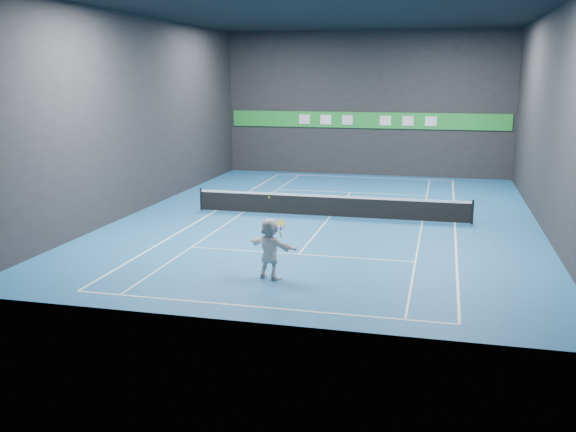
% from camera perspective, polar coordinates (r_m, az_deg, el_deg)
% --- Properties ---
extents(ground, '(26.00, 26.00, 0.00)m').
position_cam_1_polar(ground, '(29.10, 3.75, -0.08)').
color(ground, '#1B5995').
rests_on(ground, ground).
extents(ceiling, '(26.00, 26.00, 0.00)m').
position_cam_1_polar(ceiling, '(28.55, 4.01, 17.85)').
color(ceiling, black).
rests_on(ceiling, ground).
extents(wall_back, '(18.00, 0.10, 9.00)m').
position_cam_1_polar(wall_back, '(41.32, 7.03, 9.84)').
color(wall_back, black).
rests_on(wall_back, ground).
extents(wall_front, '(18.00, 0.10, 9.00)m').
position_cam_1_polar(wall_front, '(15.86, -4.28, 5.96)').
color(wall_front, black).
rests_on(wall_front, ground).
extents(wall_left, '(0.10, 26.00, 9.00)m').
position_cam_1_polar(wall_left, '(31.29, -12.79, 8.84)').
color(wall_left, black).
rests_on(wall_left, ground).
extents(wall_right, '(0.10, 26.00, 9.00)m').
position_cam_1_polar(wall_right, '(28.35, 22.27, 7.90)').
color(wall_right, black).
rests_on(wall_right, ground).
extents(baseline_near, '(10.98, 0.08, 0.01)m').
position_cam_1_polar(baseline_near, '(17.95, -2.95, -8.05)').
color(baseline_near, white).
rests_on(baseline_near, ground).
extents(baseline_far, '(10.98, 0.08, 0.01)m').
position_cam_1_polar(baseline_far, '(40.66, 6.67, 3.44)').
color(baseline_far, white).
rests_on(baseline_far, ground).
extents(sideline_doubles_left, '(0.08, 23.78, 0.01)m').
position_cam_1_polar(sideline_doubles_left, '(30.50, -6.46, 0.45)').
color(sideline_doubles_left, white).
rests_on(sideline_doubles_left, ground).
extents(sideline_doubles_right, '(0.08, 23.78, 0.01)m').
position_cam_1_polar(sideline_doubles_right, '(28.69, 14.61, -0.63)').
color(sideline_doubles_right, white).
rests_on(sideline_doubles_right, ground).
extents(sideline_singles_left, '(0.06, 23.78, 0.01)m').
position_cam_1_polar(sideline_singles_left, '(30.06, -3.99, 0.32)').
color(sideline_singles_left, white).
rests_on(sideline_singles_left, ground).
extents(sideline_singles_right, '(0.06, 23.78, 0.01)m').
position_cam_1_polar(sideline_singles_right, '(28.70, 11.85, -0.49)').
color(sideline_singles_right, white).
rests_on(sideline_singles_right, ground).
extents(service_line_near, '(8.23, 0.06, 0.01)m').
position_cam_1_polar(service_line_near, '(23.00, 0.96, -3.42)').
color(service_line_near, white).
rests_on(service_line_near, ground).
extents(service_line_far, '(8.23, 0.06, 0.01)m').
position_cam_1_polar(service_line_far, '(35.30, 5.56, 2.10)').
color(service_line_far, white).
rests_on(service_line_far, ground).
extents(center_service_line, '(0.06, 12.80, 0.01)m').
position_cam_1_polar(center_service_line, '(29.10, 3.75, -0.08)').
color(center_service_line, white).
rests_on(center_service_line, ground).
extents(player, '(1.89, 1.23, 1.95)m').
position_cam_1_polar(player, '(20.09, -1.63, -2.90)').
color(player, white).
rests_on(player, ground).
extents(tennis_ball, '(0.06, 0.06, 0.06)m').
position_cam_1_polar(tennis_ball, '(19.93, -1.70, 1.67)').
color(tennis_ball, '#D0F528').
rests_on(tennis_ball, player).
extents(tennis_net, '(12.50, 0.10, 1.07)m').
position_cam_1_polar(tennis_net, '(28.98, 3.76, 0.96)').
color(tennis_net, black).
rests_on(tennis_net, ground).
extents(sponsor_banner, '(17.64, 0.11, 1.00)m').
position_cam_1_polar(sponsor_banner, '(41.31, 6.98, 8.45)').
color(sponsor_banner, green).
rests_on(sponsor_banner, wall_back).
extents(tennis_racket, '(0.42, 0.33, 0.63)m').
position_cam_1_polar(tennis_racket, '(19.88, -0.69, -0.92)').
color(tennis_racket, red).
rests_on(tennis_racket, player).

